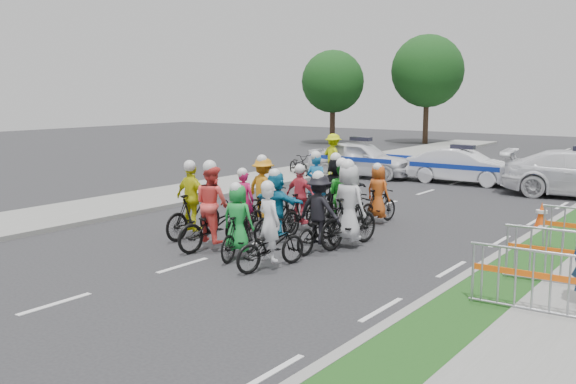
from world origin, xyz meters
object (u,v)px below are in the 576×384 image
Objects in this scene: rider_0 at (270,240)px; rider_3 at (193,208)px; rider_1 at (239,229)px; barrier_1 at (561,260)px; barrier_0 at (533,284)px; rider_2 at (213,216)px; rider_6 at (245,214)px; marshal_hiviz at (333,156)px; rider_9 at (301,205)px; tree_3 at (427,71)px; rider_5 at (277,211)px; parked_bike at (299,165)px; rider_7 at (349,213)px; rider_10 at (264,197)px; rider_13 at (378,200)px; tree_0 at (333,82)px; police_car_1 at (462,166)px; rider_11 at (337,195)px; police_car_0 at (361,159)px; cone_0 at (541,216)px; rider_12 at (317,196)px; rider_8 at (343,206)px.

rider_3 is (-3.22, 1.07, 0.14)m from rider_0.
rider_1 is 0.84× the size of barrier_1.
rider_0 is at bearing -178.32° from barrier_0.
rider_6 is (-0.23, 1.40, -0.18)m from rider_2.
marshal_hiviz is (-4.31, 11.98, 0.16)m from rider_2.
rider_9 is 0.24× the size of tree_3.
rider_5 is 11.68m from parked_bike.
rider_10 is (-3.22, 0.93, -0.06)m from rider_7.
tree_0 is at bearing -46.98° from rider_13.
police_car_1 is 2.25× the size of marshal_hiviz.
rider_7 is at bearing 153.55° from barrier_0.
tree_3 is (-2.98, 19.28, 4.40)m from parked_bike.
police_car_1 is at bearing -84.02° from rider_2.
rider_5 is 0.88× the size of barrier_0.
barrier_0 is at bearing 135.21° from rider_11.
tree_0 reaches higher than rider_1.
rider_1 is 0.94× the size of rider_6.
police_car_0 is 2.39× the size of parked_bike.
rider_9 is at bearing 154.51° from barrier_0.
rider_2 reaches higher than cone_0.
rider_12 is 27.92m from tree_3.
marshal_hiviz is (-6.70, 9.99, 0.12)m from rider_7.
rider_11 is (-0.19, 4.27, 0.16)m from rider_1.
rider_8 is 1.72m from rider_13.
rider_9 is (-0.23, 1.35, -0.08)m from rider_5.
rider_3 is at bearing -126.05° from parked_bike.
rider_8 is 1.08× the size of marshal_hiviz.
marshal_hiviz reaches higher than cone_0.
parked_bike is (-7.23, 6.54, -0.17)m from rider_13.
rider_7 is 0.46× the size of police_car_0.
rider_11 is 9.52m from marshal_hiviz.
parked_bike is at bearing -81.22° from tree_3.
barrier_0 is (10.67, -13.25, -0.20)m from police_car_0.
rider_7 is 1.05× the size of rider_11.
rider_10 is at bearing -171.64° from police_car_0.
parked_bike is (-5.56, 11.29, -0.27)m from rider_2.
rider_8 is at bearing -107.39° from parked_bike.
tree_3 is (-8.31, 29.17, 4.31)m from rider_6.
rider_0 is at bearing 155.79° from rider_1.
barrier_0 is 2.86× the size of cone_0.
rider_1 is at bearing 179.22° from barrier_0.
rider_2 is 2.84m from rider_9.
rider_9 is at bearing 175.15° from police_car_1.
rider_12 reaches higher than barrier_0.
rider_3 reaches higher than rider_5.
rider_8 is 5.32m from cone_0.
tree_0 is at bearing -56.63° from rider_5.
cone_0 is at bearing -141.01° from rider_10.
barrier_0 is at bearing 154.54° from rider_6.
rider_0 reaches higher than rider_13.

